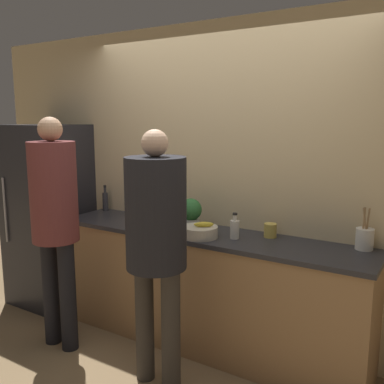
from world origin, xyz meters
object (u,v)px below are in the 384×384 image
Objects in this scene: bottle_clear at (235,228)px; person_center at (156,233)px; cup_yellow at (270,230)px; person_left at (55,212)px; fruit_bowl at (200,232)px; bottle_dark at (105,201)px; refrigerator at (49,215)px; potted_plant at (191,213)px; utensil_crock at (365,238)px.

person_center is at bearing -115.79° from bottle_clear.
bottle_clear is 1.88× the size of cup_yellow.
person_left is 6.79× the size of fruit_bowl.
bottle_dark is 1.71m from cup_yellow.
refrigerator is 0.99m from person_left.
potted_plant is at bearing 102.45° from person_center.
person_center is 6.05× the size of utensil_crock.
person_left reaches higher than utensil_crock.
cup_yellow is at bearing 32.28° from fruit_bowl.
refrigerator reaches higher than bottle_dark.
bottle_dark reaches higher than cup_yellow.
utensil_crock is at bearing 14.54° from bottle_clear.
fruit_bowl is at bearing -42.74° from potted_plant.
refrigerator is at bearing -175.10° from utensil_crock.
refrigerator is at bearing 177.27° from fruit_bowl.
refrigerator reaches higher than fruit_bowl.
bottle_dark is at bearing 178.48° from cup_yellow.
bottle_clear is (1.26, 0.60, -0.09)m from person_left.
person_center is at bearing -18.06° from refrigerator.
fruit_bowl is 1.09× the size of bottle_dark.
cup_yellow is at bearing 39.51° from bottle_clear.
potted_plant is at bearing -7.83° from bottle_dark.
bottle_clear is at bearing 0.64° from refrigerator.
utensil_crock reaches higher than cup_yellow.
utensil_crock is 0.66m from cup_yellow.
person_left reaches higher than bottle_clear.
utensil_crock is at bearing 35.23° from person_center.
potted_plant reaches higher than fruit_bowl.
refrigerator reaches higher than person_center.
bottle_dark is (-1.50, 0.22, 0.02)m from bottle_clear.
bottle_clear is at bearing 24.64° from fruit_bowl.
cup_yellow is at bearing 27.81° from person_left.
bottle_dark is at bearing 172.17° from potted_plant.
bottle_dark is (0.53, 0.24, 0.16)m from refrigerator.
bottle_dark is (-1.26, 0.33, 0.05)m from fruit_bowl.
potted_plant is (-0.65, -0.10, 0.08)m from cup_yellow.
potted_plant is (1.60, 0.10, 0.19)m from refrigerator.
bottle_clear is at bearing -8.35° from bottle_dark.
utensil_crock is 1.49× the size of bottle_clear.
bottle_dark is at bearing 171.65° from bottle_clear.
refrigerator is 7.14× the size of potted_plant.
refrigerator is 6.52× the size of fruit_bowl.
cup_yellow is at bearing 8.95° from potted_plant.
refrigerator is 2.04m from bottle_clear.
bottle_dark is at bearing -179.85° from utensil_crock.
person_center is 0.66m from bottle_clear.
refrigerator is 1.61m from potted_plant.
person_center is at bearing -95.87° from fruit_bowl.
refrigerator is 2.92m from utensil_crock.
person_left is 6.32× the size of utensil_crock.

